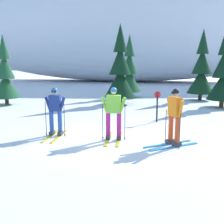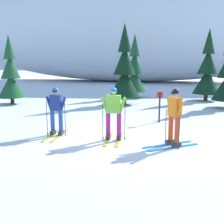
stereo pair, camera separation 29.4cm
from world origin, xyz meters
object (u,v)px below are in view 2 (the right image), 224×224
pine_tree_center_right (207,71)px  trail_marker_post (160,105)px  pine_tree_center_left (124,71)px  pine_tree_far_left (11,76)px  pine_tree_center (134,72)px  skier_lime_jacket (114,113)px  skier_navy_jacket (56,111)px  skier_orange_jacket (174,117)px

pine_tree_center_right → trail_marker_post: bearing=-110.1°
pine_tree_center_left → trail_marker_post: (2.32, -4.53, -1.22)m
pine_tree_far_left → pine_tree_center: size_ratio=0.93×
trail_marker_post → pine_tree_center_right: bearing=69.9°
skier_lime_jacket → pine_tree_far_left: pine_tree_far_left is taller
pine_tree_far_left → trail_marker_post: size_ratio=3.11×
skier_lime_jacket → pine_tree_far_left: bearing=140.9°
pine_tree_far_left → pine_tree_center: (6.82, 4.51, 0.13)m
skier_lime_jacket → pine_tree_center_left: pine_tree_center_left is taller
pine_tree_center → pine_tree_center_left: bearing=-92.8°
skier_navy_jacket → pine_tree_center: (1.25, 10.56, 0.97)m
skier_lime_jacket → trail_marker_post: size_ratio=1.33×
skier_lime_jacket → pine_tree_center: pine_tree_center is taller
pine_tree_center → skier_orange_jacket: bearing=-75.9°
skier_navy_jacket → trail_marker_post: 4.46m
skier_orange_jacket → pine_tree_center: bearing=104.1°
skier_lime_jacket → pine_tree_center_left: size_ratio=0.37×
pine_tree_center → trail_marker_post: 8.06m
pine_tree_center_left → pine_tree_center: 3.16m
pine_tree_far_left → pine_tree_center_left: size_ratio=0.87×
skier_navy_jacket → pine_tree_center_left: pine_tree_center_left is taller
skier_orange_jacket → skier_navy_jacket: bearing=174.4°
skier_lime_jacket → pine_tree_center_right: size_ratio=0.38×
pine_tree_center_right → skier_navy_jacket: bearing=-120.9°
pine_tree_center_right → trail_marker_post: size_ratio=3.51×
skier_orange_jacket → pine_tree_center_left: bearing=110.5°
pine_tree_center_right → trail_marker_post: pine_tree_center_right is taller
pine_tree_center_right → skier_lime_jacket: bearing=-111.1°
skier_lime_jacket → trail_marker_post: bearing=66.3°
pine_tree_center_left → pine_tree_center: pine_tree_center_left is taller
skier_navy_jacket → pine_tree_center_right: size_ratio=0.36×
skier_orange_jacket → pine_tree_far_left: bearing=146.1°
skier_navy_jacket → skier_orange_jacket: skier_orange_jacket is taller
skier_lime_jacket → pine_tree_center_left: bearing=97.4°
skier_orange_jacket → pine_tree_center_right: (2.06, 10.54, 1.02)m
skier_navy_jacket → pine_tree_center: pine_tree_center is taller
skier_navy_jacket → pine_tree_center: bearing=83.3°
skier_lime_jacket → skier_orange_jacket: 1.94m
skier_navy_jacket → skier_orange_jacket: size_ratio=0.95×
pine_tree_far_left → trail_marker_post: bearing=-19.5°
pine_tree_center → trail_marker_post: size_ratio=3.34×
skier_navy_jacket → trail_marker_post: (3.41, 2.87, -0.12)m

